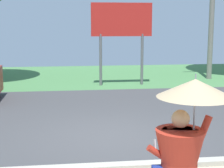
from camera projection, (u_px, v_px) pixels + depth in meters
ground_plane at (100, 109)px, 11.72m from camera, size 40.00×22.00×0.20m
monk_pedestrian at (182, 160)px, 4.46m from camera, size 1.03×0.92×2.13m
roadside_billboard at (122, 26)px, 15.45m from camera, size 2.60×0.12×3.50m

